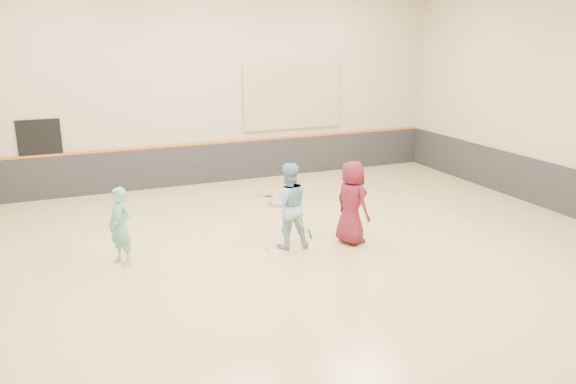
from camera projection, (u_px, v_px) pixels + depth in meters
name	position (u px, v px, depth m)	size (l,w,h in m)	color
room	(281.00, 214.00, 11.49)	(15.04, 12.04, 6.22)	tan
wainscot_back	(206.00, 164.00, 16.84)	(14.90, 0.04, 1.20)	#232326
wainscot_right	(552.00, 187.00, 14.32)	(0.04, 11.90, 1.20)	#232326
accent_stripe	(206.00, 144.00, 16.66)	(14.90, 0.03, 0.06)	#D85914
acoustic_panel	(292.00, 96.00, 17.34)	(3.20, 0.08, 2.00)	tan
doorway	(42.00, 160.00, 15.04)	(1.10, 0.05, 2.20)	black
girl	(120.00, 226.00, 10.93)	(0.56, 0.37, 1.54)	#68B5AC
instructor	(288.00, 206.00, 11.72)	(0.89, 0.70, 1.84)	#7FA9C5
young_man	(352.00, 203.00, 11.97)	(0.88, 0.58, 1.81)	maroon
held_racket	(306.00, 221.00, 11.60)	(0.46, 0.46, 0.51)	#CDE833
spare_racket	(258.00, 195.00, 15.64)	(0.71, 0.71, 0.07)	#8FB928
ball_under_racket	(267.00, 249.00, 11.75)	(0.07, 0.07, 0.07)	#CCD431
ball_in_hand	(364.00, 193.00, 11.95)	(0.07, 0.07, 0.07)	#CBD631
ball_beside_spare	(282.00, 212.00, 14.19)	(0.07, 0.07, 0.07)	#CDD431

